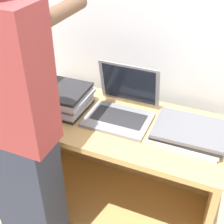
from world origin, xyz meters
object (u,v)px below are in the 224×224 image
laptop_open (122,108)px  laptop_stack_left (57,97)px  person (17,131)px  laptop_stack_right (188,133)px

laptop_open → laptop_stack_left: 0.41m
person → laptop_open: bearing=56.8°
laptop_stack_right → person: size_ratio=0.23×
laptop_open → laptop_stack_right: bearing=-8.4°
laptop_stack_left → person: 0.47m
laptop_stack_left → laptop_stack_right: bearing=-0.3°
laptop_stack_left → laptop_stack_right: (0.81, -0.00, -0.03)m
person → laptop_stack_left: bearing=98.3°
laptop_open → person: person is taller
laptop_open → person: 0.63m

